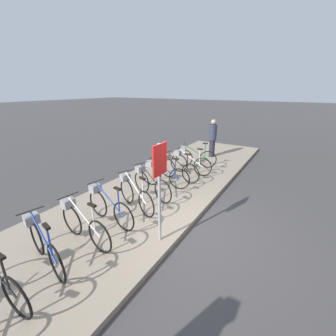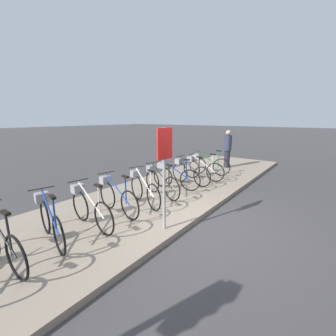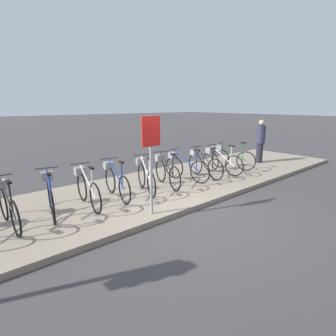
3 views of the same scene
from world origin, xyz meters
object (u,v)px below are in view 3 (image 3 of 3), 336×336
at_px(parked_bicycle_9, 220,160).
at_px(parked_bicycle_7, 184,166).
at_px(parked_bicycle_3, 87,187).
at_px(parked_bicycle_10, 230,157).
at_px(parked_bicycle_5, 145,175).
at_px(parked_bicycle_2, 50,194).
at_px(parked_bicycle_6, 166,171).
at_px(parked_bicycle_4, 115,180).
at_px(sign_post, 151,149).
at_px(parked_bicycle_1, 7,205).
at_px(pedestrian, 260,140).
at_px(parked_bicycle_8, 203,163).

bearing_deg(parked_bicycle_9, parked_bicycle_7, 173.89).
height_order(parked_bicycle_3, parked_bicycle_9, same).
height_order(parked_bicycle_3, parked_bicycle_10, same).
relative_size(parked_bicycle_5, parked_bicycle_10, 0.99).
bearing_deg(parked_bicycle_2, parked_bicycle_6, -0.61).
distance_m(parked_bicycle_3, parked_bicycle_7, 3.16).
bearing_deg(parked_bicycle_10, parked_bicycle_4, 179.76).
xyz_separation_m(parked_bicycle_5, sign_post, (-0.77, -1.32, 0.97)).
xyz_separation_m(parked_bicycle_5, parked_bicycle_9, (3.05, -0.05, 0.00)).
bearing_deg(parked_bicycle_10, parked_bicycle_5, -178.62).
distance_m(parked_bicycle_1, parked_bicycle_3, 1.59).
bearing_deg(parked_bicycle_6, parked_bicycle_4, 177.60).
bearing_deg(parked_bicycle_10, parked_bicycle_2, -179.87).
bearing_deg(parked_bicycle_9, pedestrian, 1.10).
distance_m(parked_bicycle_6, parked_bicycle_8, 1.54).
relative_size(parked_bicycle_3, parked_bicycle_8, 1.00).
relative_size(parked_bicycle_1, parked_bicycle_9, 1.00).
bearing_deg(parked_bicycle_9, parked_bicycle_5, 178.98).
distance_m(parked_bicycle_4, pedestrian, 6.45).
bearing_deg(parked_bicycle_10, parked_bicycle_8, -177.29).
xyz_separation_m(parked_bicycle_9, parked_bicycle_10, (0.79, 0.15, 0.00)).
xyz_separation_m(parked_bicycle_4, parked_bicycle_5, (0.83, -0.11, 0.00)).
xyz_separation_m(parked_bicycle_3, parked_bicycle_7, (3.16, 0.09, 0.00)).
relative_size(parked_bicycle_2, parked_bicycle_4, 0.99).
bearing_deg(pedestrian, parked_bicycle_10, 176.85).
height_order(parked_bicycle_2, parked_bicycle_10, same).
height_order(parked_bicycle_5, parked_bicycle_10, same).
bearing_deg(parked_bicycle_8, parked_bicycle_9, -5.64).
height_order(parked_bicycle_2, parked_bicycle_6, same).
bearing_deg(parked_bicycle_8, parked_bicycle_7, 173.44).
bearing_deg(parked_bicycle_2, parked_bicycle_9, -1.40).
bearing_deg(parked_bicycle_7, parked_bicycle_2, -179.58).
bearing_deg(parked_bicycle_2, parked_bicycle_7, 0.42).
height_order(parked_bicycle_2, parked_bicycle_8, same).
bearing_deg(parked_bicycle_5, parked_bicycle_10, 1.38).
xyz_separation_m(parked_bicycle_10, pedestrian, (1.77, -0.10, 0.45)).
height_order(parked_bicycle_10, sign_post, sign_post).
bearing_deg(sign_post, parked_bicycle_8, 23.57).
bearing_deg(parked_bicycle_5, parked_bicycle_9, -1.02).
xyz_separation_m(parked_bicycle_4, parked_bicycle_10, (4.66, -0.02, 0.00)).
relative_size(parked_bicycle_6, parked_bicycle_8, 0.97).
height_order(parked_bicycle_6, parked_bicycle_7, same).
bearing_deg(pedestrian, parked_bicycle_9, -178.90).
height_order(parked_bicycle_7, parked_bicycle_9, same).
xyz_separation_m(parked_bicycle_8, sign_post, (-3.07, -1.34, 0.97)).
bearing_deg(parked_bicycle_1, parked_bicycle_4, 3.28).
bearing_deg(parked_bicycle_8, parked_bicycle_3, -180.00).
bearing_deg(parked_bicycle_10, parked_bicycle_1, -179.05).
bearing_deg(parked_bicycle_5, parked_bicycle_6, 3.38).
xyz_separation_m(parked_bicycle_2, parked_bicycle_3, (0.78, -0.06, 0.00)).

